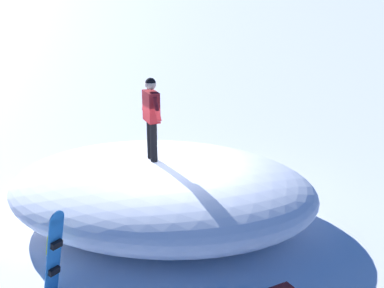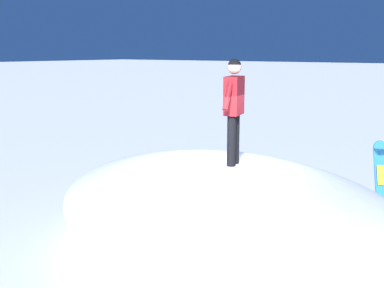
# 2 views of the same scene
# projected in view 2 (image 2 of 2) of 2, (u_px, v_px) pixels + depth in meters

# --- Properties ---
(ground) EXTENTS (240.00, 240.00, 0.00)m
(ground) POSITION_uv_depth(u_px,v_px,m) (217.00, 237.00, 8.25)
(ground) COLOR white
(snow_mound) EXTENTS (7.67, 6.75, 1.39)m
(snow_mound) POSITION_uv_depth(u_px,v_px,m) (222.00, 205.00, 7.77)
(snow_mound) COLOR white
(snow_mound) RESTS_ON ground
(snowboarder_standing) EXTENTS (0.35, 0.99, 1.66)m
(snowboarder_standing) POSITION_uv_depth(u_px,v_px,m) (234.00, 103.00, 7.40)
(snowboarder_standing) COLOR black
(snowboarder_standing) RESTS_ON snow_mound
(snowboard_primary_upright) EXTENTS (0.47, 0.47, 1.59)m
(snowboard_primary_upright) POSITION_uv_depth(u_px,v_px,m) (382.00, 184.00, 8.59)
(snowboard_primary_upright) COLOR #2672BF
(snowboard_primary_upright) RESTS_ON ground
(backpack_near) EXTENTS (0.67, 0.40, 0.34)m
(backpack_near) POSITION_uv_depth(u_px,v_px,m) (238.00, 179.00, 11.30)
(backpack_near) COLOR maroon
(backpack_near) RESTS_ON ground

